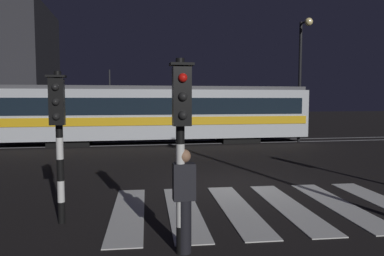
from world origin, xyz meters
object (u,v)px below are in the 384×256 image
(traffic_light_corner_near_left, at_px, (58,124))
(tram, at_px, (157,113))
(traffic_light_kerb_mid_left, at_px, (181,127))
(street_lamp_trackside_right, at_px, (302,65))
(pedestrian_waiting_at_kerb, at_px, (184,200))

(traffic_light_corner_near_left, relative_size, tram, 0.18)
(traffic_light_kerb_mid_left, bearing_deg, street_lamp_trackside_right, 56.93)
(traffic_light_kerb_mid_left, height_order, street_lamp_trackside_right, street_lamp_trackside_right)
(traffic_light_corner_near_left, height_order, pedestrian_waiting_at_kerb, traffic_light_corner_near_left)
(traffic_light_corner_near_left, distance_m, pedestrian_waiting_at_kerb, 3.05)
(traffic_light_kerb_mid_left, bearing_deg, pedestrian_waiting_at_kerb, 61.64)
(traffic_light_kerb_mid_left, relative_size, traffic_light_corner_near_left, 1.03)
(pedestrian_waiting_at_kerb, bearing_deg, traffic_light_kerb_mid_left, -118.36)
(traffic_light_corner_near_left, xyz_separation_m, street_lamp_trackside_right, (11.33, 12.22, 2.45))
(traffic_light_corner_near_left, relative_size, street_lamp_trackside_right, 0.44)
(street_lamp_trackside_right, relative_size, pedestrian_waiting_at_kerb, 4.11)
(tram, bearing_deg, traffic_light_corner_near_left, -102.85)
(street_lamp_trackside_right, bearing_deg, pedestrian_waiting_at_kerb, -123.11)
(traffic_light_kerb_mid_left, relative_size, pedestrian_waiting_at_kerb, 1.84)
(tram, height_order, pedestrian_waiting_at_kerb, tram)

